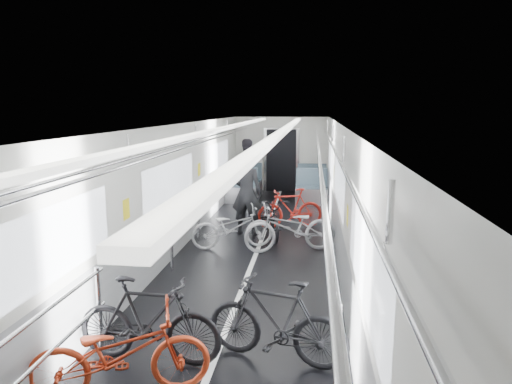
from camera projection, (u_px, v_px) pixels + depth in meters
The scene contains 10 objects.
car_shell at pixel (264, 182), 9.70m from camera, with size 3.02×14.01×2.41m.
bike_left_near at pixel (121, 353), 4.27m from camera, with size 0.58×1.67×0.88m, color #B13115.
bike_left_mid at pixel (149, 320), 4.84m from camera, with size 0.45×1.59×0.96m, color black.
bike_left_far at pixel (232, 227), 8.83m from camera, with size 0.56×1.59×0.84m, color #B1B2B6.
bike_right_near at pixel (277, 320), 4.85m from camera, with size 0.44×1.57×0.94m, color black.
bike_right_mid at pixel (291, 228), 8.60m from camera, with size 0.62×1.77×0.93m, color #A3A3A7.
bike_right_far at pixel (290, 208), 10.30m from camera, with size 0.43×1.51×0.91m, color #B31F16.
bike_aisle at pixel (271, 217), 9.62m from camera, with size 0.57×1.64×0.86m, color black.
person_standing at pixel (246, 193), 9.69m from camera, with size 0.66×0.43×1.80m, color black.
person_seated at pixel (246, 167), 14.01m from camera, with size 0.85×0.67×1.76m, color #2B282F.
Camera 1 is at (1.02, -7.74, 2.71)m, focal length 32.00 mm.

